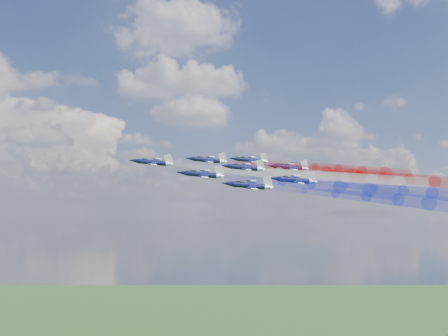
{
  "coord_description": "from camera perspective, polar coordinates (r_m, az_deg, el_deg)",
  "views": [
    {
      "loc": [
        -15.34,
        -126.19,
        133.1
      ],
      "look_at": [
        17.1,
        13.73,
        144.98
      ],
      "focal_mm": 43.51,
      "sensor_mm": 36.0,
      "label": 1
    }
  ],
  "objects": [
    {
      "name": "jet_lead",
      "position": [
        146.12,
        -7.51,
        0.6
      ],
      "size": [
        14.4,
        12.84,
        6.83
      ],
      "primitive_type": null,
      "rotation": [
        0.1,
        -0.26,
        1.32
      ],
      "color": "black"
    },
    {
      "name": "trail_lead",
      "position": [
        144.93,
        3.03,
        -0.4
      ],
      "size": [
        42.73,
        14.48,
        9.04
      ],
      "primitive_type": null,
      "rotation": [
        0.1,
        -0.26,
        1.32
      ],
      "color": "white"
    },
    {
      "name": "jet_inner_left",
      "position": [
        133.12,
        -2.33,
        -0.68
      ],
      "size": [
        14.4,
        12.84,
        6.83
      ],
      "primitive_type": null,
      "rotation": [
        0.1,
        -0.26,
        1.32
      ],
      "color": "black"
    },
    {
      "name": "trail_inner_left",
      "position": [
        134.63,
        9.13,
        -1.75
      ],
      "size": [
        42.73,
        14.48,
        9.04
      ],
      "primitive_type": null,
      "rotation": [
        0.1,
        -0.26,
        1.32
      ],
      "color": "#1A28E4"
    },
    {
      "name": "jet_inner_right",
      "position": [
        153.52,
        -1.76,
        0.84
      ],
      "size": [
        14.4,
        12.84,
        6.83
      ],
      "primitive_type": null,
      "rotation": [
        0.1,
        -0.26,
        1.32
      ],
      "color": "black"
    },
    {
      "name": "trail_inner_right",
      "position": [
        154.87,
        8.19,
        -0.1
      ],
      "size": [
        42.73,
        14.48,
        9.04
      ],
      "primitive_type": null,
      "rotation": [
        0.1,
        -0.26,
        1.32
      ],
      "color": "red"
    },
    {
      "name": "jet_outer_left",
      "position": [
        123.66,
        2.66,
        -1.85
      ],
      "size": [
        14.4,
        12.84,
        6.83
      ],
      "primitive_type": null,
      "rotation": [
        0.1,
        -0.26,
        1.32
      ],
      "color": "black"
    },
    {
      "name": "trail_outer_left",
      "position": [
        127.71,
        14.76,
        -2.93
      ],
      "size": [
        42.73,
        14.48,
        9.04
      ],
      "primitive_type": null,
      "rotation": [
        0.1,
        -0.26,
        1.32
      ],
      "color": "#1A28E4"
    },
    {
      "name": "jet_center_third",
      "position": [
        143.53,
        2.13,
        0.05
      ],
      "size": [
        14.4,
        12.84,
        6.83
      ],
      "primitive_type": null,
      "rotation": [
        0.1,
        -0.26,
        1.32
      ],
      "color": "black"
    },
    {
      "name": "trail_center_third",
      "position": [
        146.87,
        12.63,
        -0.94
      ],
      "size": [
        42.73,
        14.48,
        9.04
      ],
      "primitive_type": null,
      "rotation": [
        0.1,
        -0.26,
        1.32
      ],
      "color": "white"
    },
    {
      "name": "jet_outer_right",
      "position": [
        163.94,
        2.75,
        0.84
      ],
      "size": [
        14.4,
        12.84,
        6.83
      ],
      "primitive_type": null,
      "rotation": [
        0.1,
        -0.26,
        1.32
      ],
      "color": "black"
    },
    {
      "name": "trail_outer_right",
      "position": [
        167.23,
        11.95,
        -0.05
      ],
      "size": [
        42.73,
        14.48,
        9.04
      ],
      "primitive_type": null,
      "rotation": [
        0.1,
        -0.26,
        1.32
      ],
      "color": "red"
    },
    {
      "name": "jet_rear_left",
      "position": [
        134.68,
        7.43,
        -1.28
      ],
      "size": [
        14.4,
        12.84,
        6.83
      ],
      "primitive_type": null,
      "rotation": [
        0.1,
        -0.26,
        1.32
      ],
      "color": "black"
    },
    {
      "name": "trail_rear_left",
      "position": [
        140.61,
        18.32,
        -2.26
      ],
      "size": [
        42.73,
        14.48,
        9.04
      ],
      "primitive_type": null,
      "rotation": [
        0.1,
        -0.26,
        1.32
      ],
      "color": "#1A28E4"
    },
    {
      "name": "jet_rear_right",
      "position": [
        154.21,
        6.88,
        0.05
      ],
      "size": [
        14.4,
        12.84,
        6.83
      ],
      "primitive_type": null,
      "rotation": [
        0.1,
        -0.26,
        1.32
      ],
      "color": "black"
    },
    {
      "name": "trail_rear_right",
      "position": [
        159.54,
        16.48,
        -0.86
      ],
      "size": [
        42.73,
        14.48,
        9.04
      ],
      "primitive_type": null,
      "rotation": [
        0.1,
        -0.26,
        1.32
      ],
      "color": "red"
    }
  ]
}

